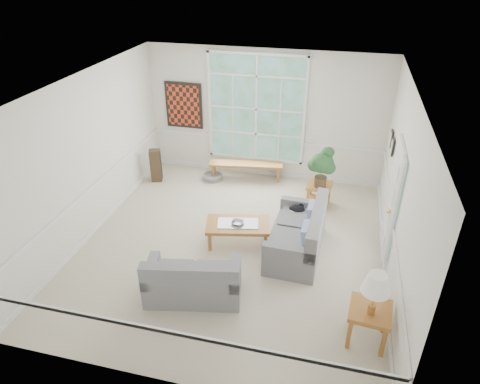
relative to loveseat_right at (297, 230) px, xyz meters
name	(u,v)px	position (x,y,z in m)	size (l,w,h in m)	color
floor	(232,245)	(-1.17, -0.11, -0.47)	(5.50, 6.00, 0.01)	#C0B49E
ceiling	(231,87)	(-1.17, -0.11, 2.54)	(5.50, 6.00, 0.02)	white
wall_back	(265,116)	(-1.17, 2.89, 1.04)	(5.50, 0.02, 3.00)	silver
wall_front	(162,295)	(-1.17, -3.11, 1.04)	(5.50, 0.02, 3.00)	silver
wall_left	(87,157)	(-3.92, -0.11, 1.04)	(0.02, 6.00, 3.00)	silver
wall_right	(401,193)	(1.58, -0.11, 1.04)	(0.02, 6.00, 3.00)	silver
window_back	(256,109)	(-1.37, 2.85, 1.19)	(2.30, 0.08, 2.40)	white
entry_door	(391,199)	(1.54, 0.49, 0.59)	(0.08, 0.90, 2.10)	white
door_sidelight	(394,213)	(1.54, -0.14, 0.69)	(0.08, 0.26, 1.90)	white
wall_art	(184,105)	(-3.12, 2.84, 1.14)	(0.90, 0.06, 1.10)	maroon
wall_frame_near	(392,146)	(1.54, 1.64, 1.09)	(0.04, 0.26, 0.32)	black
wall_frame_far	(391,138)	(1.54, 2.04, 1.09)	(0.04, 0.26, 0.32)	black
loveseat_right	(297,230)	(0.00, 0.00, 0.00)	(0.88, 1.70, 0.92)	slate
loveseat_front	(193,275)	(-1.43, -1.51, -0.06)	(1.49, 0.77, 0.80)	slate
coffee_table	(238,233)	(-1.08, -0.01, -0.24)	(1.17, 0.64, 0.43)	#A36329
pewter_bowl	(237,222)	(-1.09, -0.02, 0.01)	(0.27, 0.27, 0.07)	#97979B
window_bench	(246,171)	(-1.53, 2.54, -0.26)	(1.73, 0.34, 0.40)	#A36329
end_table	(319,195)	(0.26, 1.73, -0.21)	(0.51, 0.51, 0.51)	#A36329
houseplant	(322,167)	(0.27, 1.65, 0.48)	(0.51, 0.51, 0.88)	#265328
side_table	(368,324)	(1.23, -1.79, -0.17)	(0.57, 0.57, 0.58)	#A36329
table_lamp	(375,294)	(1.23, -1.86, 0.45)	(0.39, 0.39, 0.67)	silver
pet_bed	(213,176)	(-2.30, 2.32, -0.39)	(0.47, 0.47, 0.14)	gray
floor_speaker	(156,165)	(-3.57, 1.95, -0.06)	(0.25, 0.19, 0.79)	#412F1E
cat	(297,208)	(-0.08, 0.60, 0.08)	(0.30, 0.21, 0.14)	black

